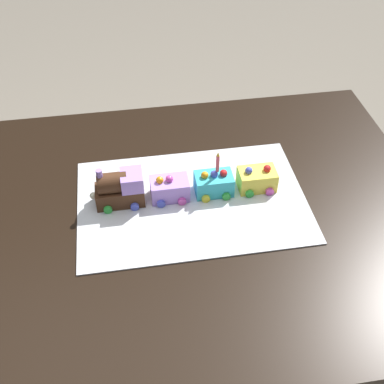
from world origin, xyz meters
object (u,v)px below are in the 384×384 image
dining_table (171,242)px  cake_car_caboose_lavender (170,188)px  cake_locomotive (120,189)px  cake_car_hopper_turquoise (214,183)px  birthday_candle (218,162)px  cake_car_tanker_lemon (257,179)px

dining_table → cake_car_caboose_lavender: size_ratio=14.00×
cake_locomotive → dining_table: bearing=-28.8°
dining_table → cake_locomotive: bearing=151.2°
cake_car_hopper_turquoise → birthday_candle: size_ratio=1.60×
cake_car_tanker_lemon → cake_locomotive: bearing=-180.0°
dining_table → cake_car_tanker_lemon: size_ratio=14.00×
cake_car_tanker_lemon → birthday_candle: bearing=-180.0°
cake_car_caboose_lavender → birthday_candle: size_ratio=1.60×
cake_car_caboose_lavender → cake_car_hopper_turquoise: 0.12m
cake_car_caboose_lavender → cake_car_tanker_lemon: bearing=0.0°
dining_table → cake_car_hopper_turquoise: (0.13, 0.07, 0.14)m
cake_locomotive → cake_car_tanker_lemon: cake_locomotive is taller
cake_locomotive → cake_car_caboose_lavender: (0.13, 0.00, -0.02)m
birthday_candle → dining_table: bearing=-154.3°
dining_table → cake_car_caboose_lavender: cake_car_caboose_lavender is taller
dining_table → birthday_candle: 0.26m
cake_locomotive → cake_car_hopper_turquoise: 0.25m
dining_table → birthday_candle: size_ratio=22.37×
cake_locomotive → cake_car_tanker_lemon: (0.36, 0.00, -0.02)m
cake_car_tanker_lemon → birthday_candle: birthday_candle is taller
cake_locomotive → cake_car_tanker_lemon: 0.37m
cake_car_caboose_lavender → cake_car_tanker_lemon: size_ratio=1.00×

